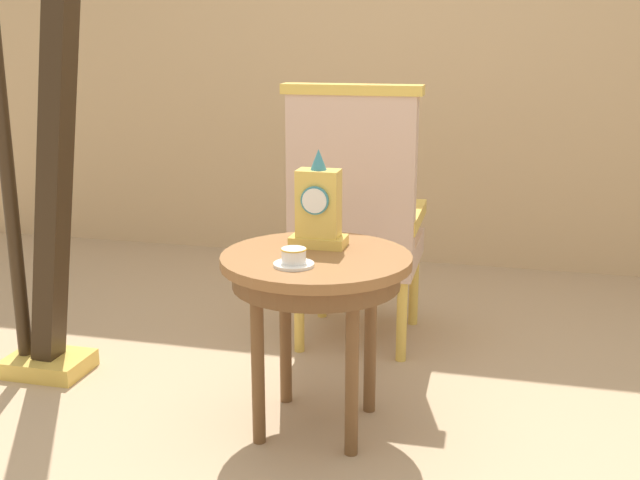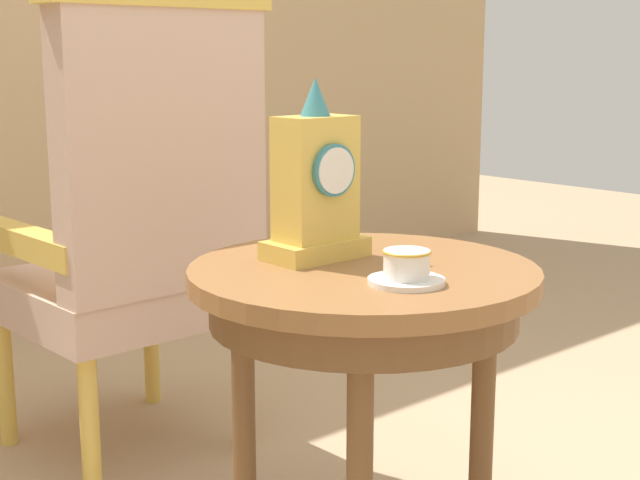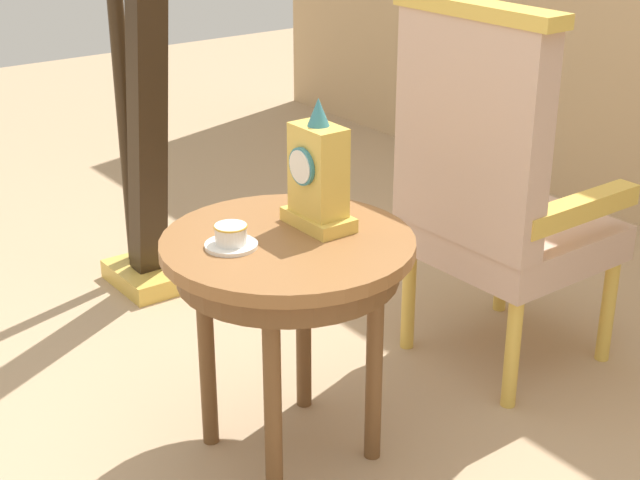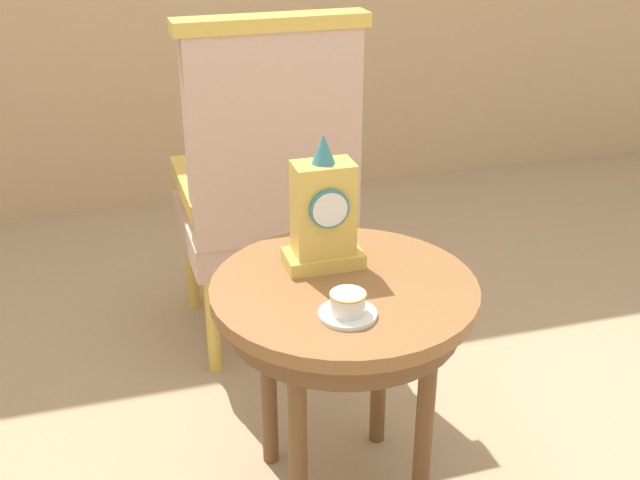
# 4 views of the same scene
# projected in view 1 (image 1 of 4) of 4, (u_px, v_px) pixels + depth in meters

# --- Properties ---
(ground_plane) EXTENTS (10.00, 10.00, 0.00)m
(ground_plane) POSITION_uv_depth(u_px,v_px,m) (303.00, 435.00, 2.71)
(ground_plane) COLOR tan
(wall_back) EXTENTS (6.00, 0.10, 2.80)m
(wall_back) POSITION_uv_depth(u_px,v_px,m) (408.00, 20.00, 4.46)
(wall_back) COLOR tan
(wall_back) RESTS_ON ground
(side_table) EXTENTS (0.64, 0.64, 0.62)m
(side_table) POSITION_uv_depth(u_px,v_px,m) (316.00, 278.00, 2.63)
(side_table) COLOR brown
(side_table) RESTS_ON ground
(teacup_left) EXTENTS (0.13, 0.13, 0.06)m
(teacup_left) POSITION_uv_depth(u_px,v_px,m) (294.00, 258.00, 2.48)
(teacup_left) COLOR white
(teacup_left) RESTS_ON side_table
(mantel_clock) EXTENTS (0.19, 0.11, 0.34)m
(mantel_clock) POSITION_uv_depth(u_px,v_px,m) (318.00, 208.00, 2.68)
(mantel_clock) COLOR gold
(mantel_clock) RESTS_ON side_table
(armchair) EXTENTS (0.56, 0.54, 1.14)m
(armchair) POSITION_uv_depth(u_px,v_px,m) (356.00, 214.00, 3.33)
(armchair) COLOR #CCA893
(armchair) RESTS_ON ground
(harp) EXTENTS (0.40, 0.24, 1.71)m
(harp) POSITION_uv_depth(u_px,v_px,m) (41.00, 207.00, 3.02)
(harp) COLOR gold
(harp) RESTS_ON ground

